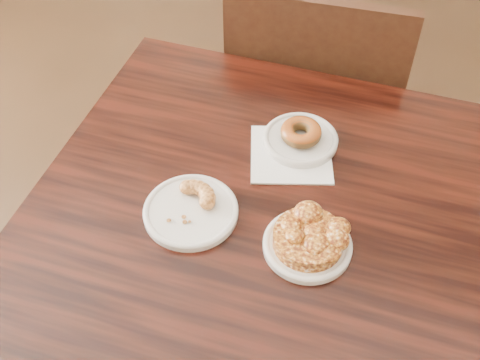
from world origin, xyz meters
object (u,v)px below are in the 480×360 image
at_px(apple_fritter, 309,236).
at_px(glazed_donut, 301,132).
at_px(cafe_table, 255,305).
at_px(chair_far, 317,97).
at_px(cruller_fragment, 190,205).

bearing_deg(apple_fritter, glazed_donut, 112.19).
bearing_deg(apple_fritter, cafe_table, 153.30).
xyz_separation_m(cafe_table, apple_fritter, (0.12, -0.06, 0.41)).
relative_size(chair_far, glazed_donut, 10.56).
distance_m(chair_far, apple_fritter, 0.84).
bearing_deg(glazed_donut, cruller_fragment, -115.89).
relative_size(chair_far, apple_fritter, 5.27).
relative_size(cafe_table, cruller_fragment, 8.38).
xyz_separation_m(apple_fritter, cruller_fragment, (-0.22, -0.01, -0.01)).
xyz_separation_m(glazed_donut, apple_fritter, (0.10, -0.24, 0.00)).
bearing_deg(cafe_table, chair_far, 91.57).
distance_m(apple_fritter, cruller_fragment, 0.23).
relative_size(glazed_donut, apple_fritter, 0.50).
height_order(chair_far, cruller_fragment, chair_far).
bearing_deg(chair_far, cruller_fragment, 79.04).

